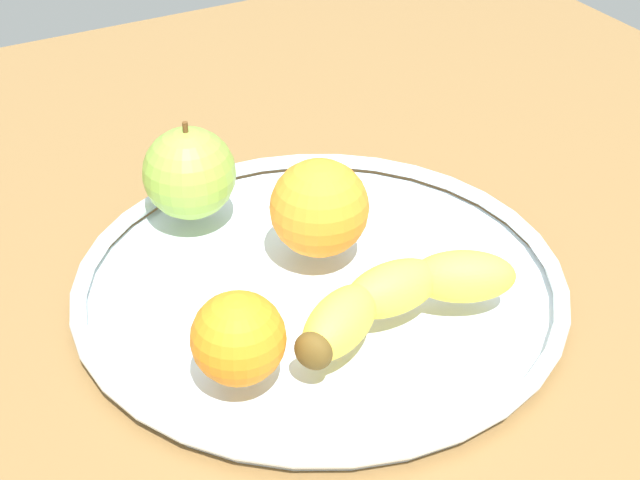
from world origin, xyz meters
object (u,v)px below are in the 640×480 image
(banana, at_px, (396,297))
(apple, at_px, (189,173))
(orange_front_right, at_px, (319,208))
(fruit_bowl, at_px, (320,283))
(orange_center, at_px, (238,338))

(banana, relative_size, apple, 2.28)
(orange_front_right, bearing_deg, banana, 93.60)
(fruit_bowl, bearing_deg, orange_front_right, -117.71)
(fruit_bowl, xyz_separation_m, banana, (-0.02, 0.07, 0.03))
(banana, distance_m, orange_front_right, 0.10)
(banana, bearing_deg, fruit_bowl, -75.15)
(fruit_bowl, height_order, banana, banana)
(orange_front_right, bearing_deg, orange_center, 41.55)
(apple, bearing_deg, orange_center, 76.52)
(apple, relative_size, orange_center, 1.34)
(fruit_bowl, bearing_deg, apple, -67.13)
(apple, distance_m, orange_front_right, 0.12)
(apple, bearing_deg, banana, 110.43)
(apple, xyz_separation_m, orange_front_right, (-0.07, 0.09, 0.00))
(fruit_bowl, relative_size, apple, 4.46)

